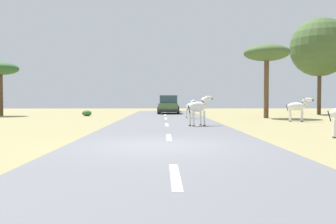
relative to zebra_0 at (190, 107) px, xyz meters
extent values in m
plane|color=#8E8456|center=(-2.03, -14.30, -0.86)|extent=(90.00, 90.00, 0.00)
cube|color=slate|center=(-1.73, -14.30, -0.84)|extent=(6.00, 64.00, 0.05)
cube|color=silver|center=(-1.73, -18.30, -0.81)|extent=(0.16, 2.00, 0.01)
cube|color=silver|center=(-1.73, -12.30, -0.81)|extent=(0.16, 2.00, 0.01)
cube|color=silver|center=(-1.73, -6.30, -0.81)|extent=(0.16, 2.00, 0.01)
cube|color=silver|center=(-1.73, -0.30, -0.81)|extent=(0.16, 2.00, 0.01)
cube|color=silver|center=(-1.73, 5.70, -0.81)|extent=(0.16, 2.00, 0.01)
cube|color=silver|center=(-1.73, 11.70, -0.81)|extent=(0.16, 2.00, 0.01)
ellipsoid|color=silver|center=(-0.02, 0.08, 0.02)|extent=(0.63, 1.01, 0.45)
cylinder|color=silver|center=(-0.05, -0.25, -0.49)|extent=(0.12, 0.12, 0.64)
cylinder|color=#28231E|center=(-0.05, -0.25, -0.79)|extent=(0.14, 0.14, 0.04)
cylinder|color=silver|center=(0.18, -0.18, -0.49)|extent=(0.12, 0.12, 0.64)
cylinder|color=#28231E|center=(0.18, -0.18, -0.79)|extent=(0.14, 0.14, 0.04)
cylinder|color=silver|center=(-0.23, 0.34, -0.49)|extent=(0.12, 0.12, 0.64)
cylinder|color=#28231E|center=(-0.23, 0.34, -0.79)|extent=(0.14, 0.14, 0.04)
cylinder|color=silver|center=(0.00, 0.41, -0.49)|extent=(0.12, 0.12, 0.64)
cylinder|color=#28231E|center=(0.00, 0.41, -0.79)|extent=(0.14, 0.14, 0.04)
cylinder|color=silver|center=(0.11, -0.36, 0.25)|extent=(0.26, 0.37, 0.38)
cube|color=black|center=(0.11, -0.36, 0.32)|extent=(0.12, 0.31, 0.26)
ellipsoid|color=silver|center=(0.17, -0.57, 0.39)|extent=(0.28, 0.44, 0.21)
ellipsoid|color=black|center=(0.22, -0.73, 0.37)|extent=(0.16, 0.17, 0.12)
cone|color=silver|center=(0.08, -0.49, 0.49)|extent=(0.10, 0.10, 0.12)
cone|color=silver|center=(0.20, -0.45, 0.49)|extent=(0.10, 0.10, 0.12)
cylinder|color=black|center=(-0.16, 0.53, -0.07)|extent=(0.07, 0.14, 0.38)
ellipsoid|color=silver|center=(-0.22, -7.04, 0.14)|extent=(1.13, 0.98, 0.51)
cylinder|color=silver|center=(0.15, -6.95, -0.44)|extent=(0.15, 0.15, 0.74)
cylinder|color=#28231E|center=(0.15, -6.95, -0.79)|extent=(0.17, 0.17, 0.05)
cylinder|color=silver|center=(-0.01, -6.72, -0.44)|extent=(0.15, 0.15, 0.74)
cylinder|color=#28231E|center=(-0.01, -6.72, -0.79)|extent=(0.17, 0.17, 0.05)
cylinder|color=silver|center=(-0.43, -7.36, -0.44)|extent=(0.15, 0.15, 0.74)
cylinder|color=#28231E|center=(-0.43, -7.36, -0.79)|extent=(0.17, 0.17, 0.05)
cylinder|color=silver|center=(-0.59, -7.14, -0.44)|extent=(0.15, 0.15, 0.74)
cylinder|color=#28231E|center=(-0.59, -7.14, -0.79)|extent=(0.17, 0.17, 0.05)
cylinder|color=silver|center=(0.20, -6.74, 0.41)|extent=(0.43, 0.39, 0.44)
cube|color=black|center=(0.20, -6.74, 0.50)|extent=(0.31, 0.24, 0.30)
ellipsoid|color=silver|center=(0.41, -6.59, 0.57)|extent=(0.50, 0.44, 0.24)
ellipsoid|color=black|center=(0.56, -6.48, 0.55)|extent=(0.21, 0.21, 0.14)
cone|color=silver|center=(0.35, -6.71, 0.69)|extent=(0.12, 0.12, 0.14)
cone|color=silver|center=(0.27, -6.60, 0.69)|extent=(0.12, 0.12, 0.14)
cylinder|color=black|center=(-0.66, -7.36, 0.04)|extent=(0.15, 0.12, 0.44)
ellipsoid|color=silver|center=(6.38, -2.92, 0.08)|extent=(1.13, 0.62, 0.50)
cylinder|color=silver|center=(6.70, -3.12, -0.50)|extent=(0.13, 0.13, 0.73)
cylinder|color=#28231E|center=(6.70, -3.12, -0.84)|extent=(0.14, 0.14, 0.05)
cylinder|color=silver|center=(6.75, -2.85, -0.50)|extent=(0.13, 0.13, 0.73)
cylinder|color=#28231E|center=(6.75, -2.85, -0.84)|extent=(0.14, 0.14, 0.05)
cylinder|color=silver|center=(6.01, -2.98, -0.50)|extent=(0.13, 0.13, 0.73)
cylinder|color=#28231E|center=(6.01, -2.98, -0.84)|extent=(0.14, 0.14, 0.05)
cylinder|color=silver|center=(6.06, -2.72, -0.50)|extent=(0.13, 0.13, 0.73)
cylinder|color=#28231E|center=(6.06, -2.72, -0.84)|extent=(0.14, 0.14, 0.05)
cylinder|color=silver|center=(6.88, -3.02, 0.34)|extent=(0.41, 0.26, 0.43)
cube|color=black|center=(6.88, -3.02, 0.42)|extent=(0.35, 0.11, 0.30)
ellipsoid|color=silver|center=(7.13, -3.06, 0.50)|extent=(0.49, 0.28, 0.23)
ellipsoid|color=black|center=(7.31, -3.10, 0.48)|extent=(0.19, 0.16, 0.14)
cone|color=silver|center=(7.00, -3.11, 0.61)|extent=(0.10, 0.10, 0.14)
cone|color=silver|center=(7.03, -2.98, 0.61)|extent=(0.10, 0.10, 0.14)
cylinder|color=black|center=(5.86, -2.82, -0.02)|extent=(0.16, 0.07, 0.43)
cylinder|color=silver|center=(4.11, -12.18, -0.53)|extent=(0.13, 0.13, 0.66)
cylinder|color=#28231E|center=(4.11, -12.18, -0.84)|extent=(0.15, 0.15, 0.04)
cylinder|color=silver|center=(4.20, -11.95, -0.53)|extent=(0.13, 0.13, 0.66)
cylinder|color=#28231E|center=(4.20, -11.95, -0.84)|extent=(0.15, 0.15, 0.04)
cylinder|color=black|center=(4.00, -12.00, -0.09)|extent=(0.14, 0.08, 0.39)
cube|color=#476B38|center=(-1.38, 8.75, -0.23)|extent=(1.95, 4.26, 0.80)
cube|color=#334751|center=(-1.37, 8.95, 0.55)|extent=(1.72, 2.26, 0.76)
cube|color=black|center=(-1.45, 6.59, -0.51)|extent=(1.71, 0.22, 0.24)
cylinder|color=black|center=(-2.32, 7.43, -0.47)|extent=(0.24, 0.69, 0.68)
cylinder|color=black|center=(-0.52, 7.37, -0.47)|extent=(0.24, 0.69, 0.68)
cylinder|color=black|center=(-2.23, 10.13, -0.47)|extent=(0.24, 0.69, 0.68)
cylinder|color=black|center=(-0.43, 10.07, -0.47)|extent=(0.24, 0.69, 0.68)
cube|color=white|center=(-1.23, 14.25, -0.23)|extent=(1.84, 4.22, 0.80)
cube|color=#334751|center=(-1.23, 14.45, 0.55)|extent=(1.66, 2.22, 0.76)
cube|color=black|center=(-1.21, 12.09, -0.51)|extent=(1.71, 0.18, 0.24)
cylinder|color=black|center=(-2.12, 12.89, -0.47)|extent=(0.23, 0.68, 0.68)
cylinder|color=black|center=(-0.32, 12.90, -0.47)|extent=(0.23, 0.68, 0.68)
cylinder|color=black|center=(-2.14, 15.59, -0.47)|extent=(0.23, 0.68, 0.68)
cylinder|color=black|center=(-0.34, 15.60, -0.47)|extent=(0.23, 0.68, 0.68)
cylinder|color=#4C3823|center=(-15.75, 5.27, 0.89)|extent=(0.33, 0.33, 3.50)
ellipsoid|color=#2D5628|center=(-15.75, 5.27, 3.16)|extent=(2.96, 2.96, 1.04)
cylinder|color=brown|center=(5.77, 1.22, 1.26)|extent=(0.35, 0.35, 4.25)
ellipsoid|color=#425B2D|center=(5.77, 1.22, 3.98)|extent=(3.37, 3.37, 1.18)
cylinder|color=#4C3823|center=(12.67, 7.58, 1.18)|extent=(0.35, 0.35, 4.09)
sphere|color=#425B2D|center=(12.67, 7.58, 5.39)|extent=(5.40, 5.40, 5.40)
ellipsoid|color=#386633|center=(-8.34, 4.72, -0.62)|extent=(0.80, 0.72, 0.48)
camera|label=1|loc=(-1.94, -24.03, 0.47)|focal=36.46mm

